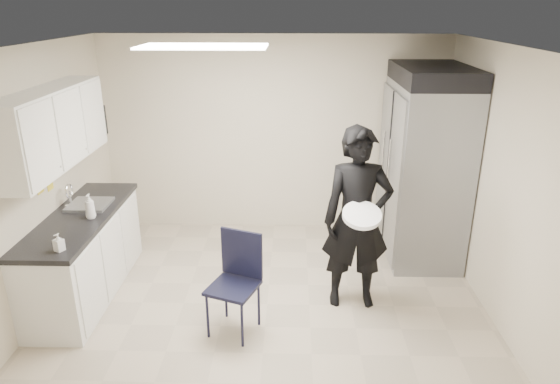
{
  "coord_description": "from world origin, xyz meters",
  "views": [
    {
      "loc": [
        0.25,
        -4.46,
        2.95
      ],
      "look_at": [
        0.13,
        0.2,
        1.18
      ],
      "focal_mm": 32.0,
      "sensor_mm": 36.0,
      "label": 1
    }
  ],
  "objects_px": {
    "lower_counter": "(85,256)",
    "man_tuxedo": "(357,220)",
    "folding_chair": "(233,288)",
    "commercial_fridge": "(424,172)"
  },
  "relations": [
    {
      "from": "lower_counter",
      "to": "man_tuxedo",
      "type": "bearing_deg",
      "value": -2.23
    },
    {
      "from": "folding_chair",
      "to": "man_tuxedo",
      "type": "relative_size",
      "value": 0.5
    },
    {
      "from": "folding_chair",
      "to": "man_tuxedo",
      "type": "height_order",
      "value": "man_tuxedo"
    },
    {
      "from": "lower_counter",
      "to": "commercial_fridge",
      "type": "height_order",
      "value": "commercial_fridge"
    },
    {
      "from": "commercial_fridge",
      "to": "folding_chair",
      "type": "xyz_separation_m",
      "value": [
        -2.12,
        -1.73,
        -0.58
      ]
    },
    {
      "from": "lower_counter",
      "to": "man_tuxedo",
      "type": "distance_m",
      "value": 2.89
    },
    {
      "from": "commercial_fridge",
      "to": "folding_chair",
      "type": "bearing_deg",
      "value": -140.84
    },
    {
      "from": "lower_counter",
      "to": "commercial_fridge",
      "type": "bearing_deg",
      "value": 15.88
    },
    {
      "from": "lower_counter",
      "to": "commercial_fridge",
      "type": "xyz_separation_m",
      "value": [
        3.78,
        1.07,
        0.62
      ]
    },
    {
      "from": "commercial_fridge",
      "to": "man_tuxedo",
      "type": "relative_size",
      "value": 1.12
    }
  ]
}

